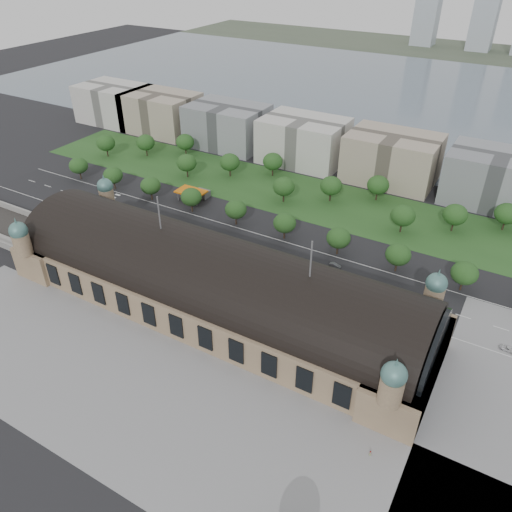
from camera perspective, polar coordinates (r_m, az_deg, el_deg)
The scene contains 55 objects.
ground at distance 174.51m, azimuth -4.85°, elevation -5.79°, with size 900.00×900.00×0.00m, color black.
station at distance 168.24m, azimuth -5.01°, elevation -3.08°, with size 150.00×48.40×44.30m.
track_cutting at distance 244.18m, azimuth -27.05°, elevation 2.87°, with size 70.00×24.00×3.10m.
plaza_south at distance 145.79m, azimuth -11.60°, elevation -16.43°, with size 190.00×48.00×0.12m, color gray.
road_slab at distance 209.35m, azimuth -3.53°, elevation 1.62°, with size 260.00×26.00×0.10m, color black.
grass_belt at distance 249.17m, azimuth 4.41°, elevation 7.06°, with size 300.00×45.00×0.10m, color #264F1F.
petrol_station at distance 244.82m, azimuth -6.74°, elevation 7.19°, with size 14.00×13.00×5.05m.
lake at distance 429.47m, azimuth 19.15°, elevation 16.75°, with size 700.00×320.00×0.08m, color slate.
far_shore at distance 622.41m, azimuth 23.82°, elevation 20.56°, with size 700.00×120.00×0.14m, color #44513D.
far_tower_left at distance 636.97m, azimuth 19.12°, elevation 25.41°, with size 24.00×24.00×80.00m, color #9EA8B2.
far_tower_mid at distance 626.21m, azimuth 24.93°, elevation 24.42°, with size 24.00×24.00×85.00m, color #9EA8B2.
office_0 at distance 361.95m, azimuth -15.87°, elevation 16.42°, with size 45.00×32.00×24.00m, color beige.
office_1 at distance 335.51m, azimuth -10.77°, elevation 15.79°, with size 45.00×32.00×24.00m, color tan.
office_2 at distance 306.63m, azimuth -3.30°, elevation 14.65°, with size 45.00×32.00×24.00m, color gray.
office_3 at distance 283.69m, azimuth 5.43°, elevation 12.99°, with size 45.00×32.00×24.00m, color beige.
office_4 at distance 268.20m, azimuth 15.27°, elevation 10.74°, with size 45.00×32.00×24.00m, color tan.
office_5 at distance 261.51m, azimuth 25.78°, elevation 7.96°, with size 45.00×32.00×24.00m, color gray.
tree_row_0 at distance 277.48m, azimuth -19.62°, elevation 9.70°, with size 9.60×9.60×11.52m.
tree_row_1 at distance 260.67m, azimuth -16.03°, elevation 8.86°, with size 9.60×9.60×11.52m.
tree_row_2 at distance 245.06m, azimuth -11.97°, elevation 7.87°, with size 9.60×9.60×11.52m.
tree_row_3 at distance 230.89m, azimuth -7.41°, elevation 6.70°, with size 9.60×9.60×11.52m.
tree_row_4 at distance 218.45m, azimuth -2.33°, elevation 5.34°, with size 9.60×9.60×11.52m.
tree_row_5 at distance 208.05m, azimuth 3.29°, elevation 3.78°, with size 9.60×9.60×11.52m.
tree_row_6 at distance 200.00m, azimuth 9.41°, elevation 2.04°, with size 9.60×9.60×11.52m.
tree_row_7 at distance 194.59m, azimuth 15.94°, elevation 0.15°, with size 9.60×9.60×11.52m.
tree_row_8 at distance 192.05m, azimuth 22.74°, elevation -1.82°, with size 9.60×9.60×11.52m.
tree_belt_0 at distance 302.69m, azimuth -16.79°, elevation 12.26°, with size 10.40×10.40×12.48m.
tree_belt_1 at distance 297.90m, azimuth -12.51°, elevation 12.55°, with size 10.40×10.40×12.48m.
tree_belt_2 at distance 294.75m, azimuth -8.11°, elevation 12.78°, with size 10.40×10.40×12.48m.
tree_belt_3 at distance 266.23m, azimuth -7.94°, elevation 10.51°, with size 10.40×10.40×12.48m.
tree_belt_4 at distance 264.89m, azimuth -3.02°, elevation 10.67°, with size 10.40×10.40×12.48m.
tree_belt_5 at distance 265.46m, azimuth 1.93°, elevation 10.75°, with size 10.40×10.40×12.48m.
tree_belt_6 at distance 237.97m, azimuth 3.20°, elevation 7.94°, with size 10.40×10.40×12.48m.
tree_belt_7 at distance 241.01m, azimuth 8.58°, elevation 7.95°, with size 10.40×10.40×12.48m.
tree_belt_8 at distance 246.08m, azimuth 13.78°, elevation 7.90°, with size 10.40×10.40×12.48m.
tree_belt_9 at distance 221.10m, azimuth 16.46°, elevation 4.46°, with size 10.40×10.40×12.48m.
tree_belt_10 at distance 229.14m, azimuth 21.82°, elevation 4.42°, with size 10.40×10.40×12.48m.
tree_belt_11 at distance 239.04m, azimuth 26.77°, elevation 4.35°, with size 10.40×10.40×12.48m.
traffic_car_1 at distance 260.87m, azimuth -16.80°, elevation 7.10°, with size 1.36×3.90×1.28m, color gray.
traffic_car_2 at distance 225.98m, azimuth -11.44°, elevation 3.76°, with size 2.59×5.62×1.56m, color black.
traffic_car_3 at distance 211.06m, azimuth -4.39°, elevation 2.10°, with size 2.08×5.12×1.49m, color maroon.
traffic_car_4 at distance 192.09m, azimuth 0.16°, elevation -1.25°, with size 1.85×4.60×1.57m, color #1A1D4A.
traffic_car_5 at distance 195.47m, azimuth 9.02°, elevation -1.05°, with size 1.59×4.57×1.51m, color #56585D.
traffic_car_6 at distance 175.73m, azimuth 26.76°, elevation -9.42°, with size 2.23×4.83×1.34m, color silver.
parked_car_0 at distance 233.63m, azimuth -18.33°, elevation 3.69°, with size 1.72×4.93×1.62m, color black.
parked_car_1 at distance 220.65m, azimuth -14.81°, elevation 2.50°, with size 2.55×5.52×1.54m, color maroon.
parked_car_2 at distance 211.76m, azimuth -11.07°, elevation 1.64°, with size 2.12×5.21×1.51m, color #1A1D49.
parked_car_3 at distance 211.87m, azimuth -10.46°, elevation 1.75°, with size 1.91×4.75×1.62m, color #55575D.
parked_car_4 at distance 206.84m, azimuth -10.06°, elevation 0.90°, with size 1.38×3.95×1.30m, color silver.
parked_car_5 at distance 199.90m, azimuth -7.06°, elevation -0.04°, with size 2.31×5.00×1.39m, color gray.
parked_car_6 at distance 196.33m, azimuth -5.76°, elevation -0.60°, with size 2.11×5.18×1.50m, color black.
bus_west at distance 189.30m, azimuth 1.13°, elevation -1.48°, with size 2.95×12.59×3.51m, color red.
bus_mid at distance 197.18m, azimuth -1.11°, elevation -0.00°, with size 2.48×10.59×2.95m, color white.
bus_east at distance 185.06m, azimuth 4.35°, elevation -2.59°, with size 2.54×10.87×3.03m, color #BAB6AD.
pedestrian_0 at distance 136.06m, azimuth 12.92°, elevation -21.12°, with size 0.76×0.44×1.56m, color gray.
Camera 1 is at (80.46, -109.38, 109.62)m, focal length 35.00 mm.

